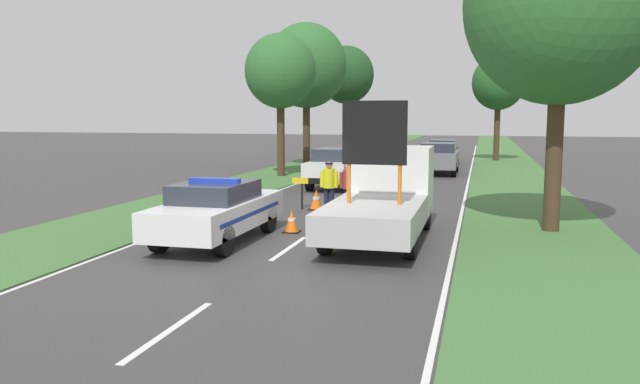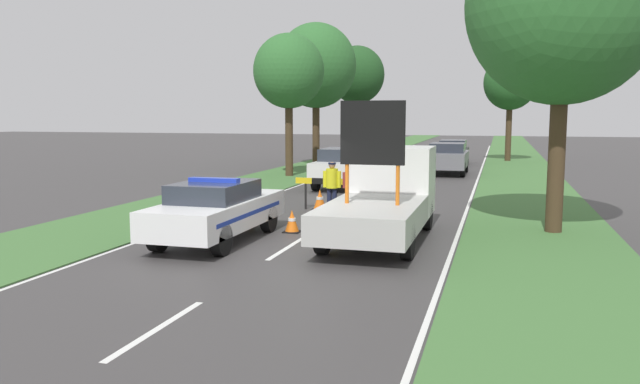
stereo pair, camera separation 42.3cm
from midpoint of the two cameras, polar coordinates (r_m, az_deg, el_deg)
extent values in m
plane|color=#3D3A3A|center=(14.28, -3.96, -5.33)|extent=(160.00, 160.00, 0.00)
cube|color=silver|center=(9.43, -14.81, -12.09)|extent=(0.12, 2.62, 0.01)
cube|color=silver|center=(14.49, -3.66, -5.12)|extent=(0.12, 2.62, 0.01)
cube|color=silver|center=(19.91, 1.48, -1.75)|extent=(0.12, 2.62, 0.01)
cube|color=silver|center=(25.46, 4.39, 0.17)|extent=(0.12, 2.62, 0.01)
cube|color=silver|center=(31.06, 6.26, 1.40)|extent=(0.12, 2.62, 0.01)
cube|color=silver|center=(36.70, 7.55, 2.26)|extent=(0.12, 2.62, 0.01)
cube|color=silver|center=(42.36, 8.50, 2.88)|extent=(0.12, 2.62, 0.01)
cube|color=silver|center=(48.04, 9.23, 3.36)|extent=(0.12, 2.62, 0.01)
cube|color=silver|center=(53.72, 9.81, 3.73)|extent=(0.12, 2.62, 0.01)
cube|color=silver|center=(59.40, 10.27, 4.04)|extent=(0.12, 2.62, 0.01)
cube|color=silver|center=(30.63, -0.93, 1.36)|extent=(0.10, 68.74, 0.01)
cube|color=silver|center=(29.54, 13.02, 0.97)|extent=(0.10, 68.74, 0.01)
cube|color=#427038|center=(34.87, -2.45, 2.08)|extent=(3.84, 120.00, 0.03)
cube|color=#427038|center=(33.38, 16.68, 1.56)|extent=(3.84, 120.00, 0.03)
cube|color=white|center=(15.32, -10.11, -1.95)|extent=(1.79, 4.71, 0.66)
cube|color=#282D38|center=(15.11, -10.37, 0.04)|extent=(1.58, 2.17, 0.44)
cylinder|color=black|center=(17.00, -10.41, -2.19)|extent=(0.24, 0.72, 0.72)
cylinder|color=black|center=(16.41, -5.49, -2.44)|extent=(0.24, 0.72, 0.72)
cylinder|color=black|center=(14.45, -15.30, -3.97)|extent=(0.24, 0.72, 0.72)
cylinder|color=black|center=(13.75, -9.67, -4.37)|extent=(0.24, 0.72, 0.72)
cube|color=#1E38C6|center=(15.08, -10.40, 1.07)|extent=(1.25, 0.24, 0.10)
cube|color=#193399|center=(15.31, -10.11, -1.83)|extent=(1.80, 3.86, 0.10)
cube|color=black|center=(17.51, -6.84, -0.98)|extent=(0.98, 0.08, 0.40)
cube|color=white|center=(16.99, 5.85, 1.11)|extent=(2.12, 1.73, 1.81)
cube|color=#232833|center=(17.79, 6.28, 2.43)|extent=(1.80, 0.04, 0.80)
cube|color=#B2B2AD|center=(14.28, 4.08, -2.38)|extent=(2.12, 3.96, 0.64)
cylinder|color=#D16619|center=(14.29, 1.80, 0.76)|extent=(0.09, 0.09, 0.90)
cylinder|color=#D16619|center=(14.08, 6.45, 0.63)|extent=(0.09, 0.09, 0.90)
cube|color=black|center=(14.10, 4.15, 5.42)|extent=(1.46, 0.12, 1.44)
cylinder|color=black|center=(17.27, 2.73, -1.80)|extent=(0.24, 0.80, 0.80)
cylinder|color=black|center=(16.99, 8.94, -2.02)|extent=(0.24, 0.80, 0.80)
cylinder|color=black|center=(13.78, -0.38, -4.06)|extent=(0.24, 0.80, 0.80)
cylinder|color=black|center=(13.43, 7.40, -4.42)|extent=(0.24, 0.80, 0.80)
cylinder|color=black|center=(20.28, -2.25, -0.41)|extent=(0.07, 0.07, 0.84)
cylinder|color=black|center=(19.69, 5.09, -0.65)|extent=(0.07, 0.07, 0.84)
cube|color=yellow|center=(20.24, -2.40, 1.04)|extent=(0.55, 0.08, 0.19)
cube|color=black|center=(20.08, -0.91, 1.00)|extent=(0.55, 0.08, 0.19)
cube|color=yellow|center=(19.95, 0.61, 0.96)|extent=(0.55, 0.08, 0.19)
cube|color=black|center=(19.82, 2.14, 0.92)|extent=(0.55, 0.08, 0.19)
cube|color=yellow|center=(19.71, 3.69, 0.87)|extent=(0.55, 0.08, 0.19)
cube|color=black|center=(19.62, 5.26, 0.83)|extent=(0.55, 0.08, 0.19)
cylinder|color=#191E38|center=(19.40, -0.03, -0.79)|extent=(0.15, 0.15, 0.80)
cylinder|color=#191E38|center=(19.36, 0.44, -0.81)|extent=(0.15, 0.15, 0.80)
cylinder|color=yellow|center=(19.30, 0.21, 1.27)|extent=(0.37, 0.37, 0.60)
cylinder|color=yellow|center=(19.36, -0.45, 1.19)|extent=(0.12, 0.12, 0.51)
cylinder|color=yellow|center=(19.25, 0.87, 1.16)|extent=(0.12, 0.12, 0.51)
sphere|color=#A57A5B|center=(19.26, 0.21, 2.46)|extent=(0.21, 0.21, 0.21)
cylinder|color=#141933|center=(19.26, 0.21, 2.63)|extent=(0.24, 0.24, 0.05)
cylinder|color=#191E38|center=(19.42, 1.75, -0.83)|extent=(0.15, 0.15, 0.78)
cylinder|color=#191E38|center=(19.39, 2.21, -0.84)|extent=(0.15, 0.15, 0.78)
cylinder|color=maroon|center=(19.33, 1.99, 1.16)|extent=(0.36, 0.36, 0.58)
cylinder|color=maroon|center=(19.38, 1.34, 1.09)|extent=(0.12, 0.12, 0.50)
cylinder|color=maroon|center=(19.28, 2.63, 1.06)|extent=(0.12, 0.12, 0.50)
sphere|color=#A57A5B|center=(19.29, 1.99, 2.32)|extent=(0.20, 0.20, 0.20)
cube|color=black|center=(15.26, -0.51, -4.43)|extent=(0.39, 0.39, 0.03)
cone|color=orange|center=(15.21, -0.51, -3.44)|extent=(0.33, 0.33, 0.51)
cylinder|color=white|center=(15.21, -0.51, -3.34)|extent=(0.19, 0.19, 0.07)
cube|color=black|center=(20.24, -0.93, -1.57)|extent=(0.48, 0.48, 0.03)
cone|color=orange|center=(20.19, -0.93, -0.65)|extent=(0.41, 0.41, 0.63)
cylinder|color=white|center=(20.19, -0.93, -0.56)|extent=(0.23, 0.23, 0.09)
cube|color=black|center=(17.88, -7.08, -2.78)|extent=(0.39, 0.39, 0.03)
cone|color=orange|center=(17.84, -7.09, -1.93)|extent=(0.33, 0.33, 0.51)
cylinder|color=white|center=(17.83, -7.09, -1.85)|extent=(0.19, 0.19, 0.07)
cube|color=black|center=(20.39, 7.44, -1.57)|extent=(0.47, 0.47, 0.03)
cone|color=orange|center=(20.34, 7.46, -0.67)|extent=(0.40, 0.40, 0.61)
cylinder|color=white|center=(20.34, 7.46, -0.59)|extent=(0.22, 0.22, 0.09)
cube|color=black|center=(16.38, -3.34, -3.65)|extent=(0.43, 0.43, 0.03)
cone|color=orange|center=(16.33, -3.35, -2.63)|extent=(0.36, 0.36, 0.56)
cylinder|color=white|center=(16.33, -3.35, -2.53)|extent=(0.20, 0.20, 0.08)
cube|color=silver|center=(26.38, 0.98, 2.11)|extent=(1.72, 4.61, 0.78)
cube|color=#282D38|center=(26.19, 0.91, 3.47)|extent=(1.51, 2.12, 0.50)
cylinder|color=black|center=(27.97, 0.19, 1.59)|extent=(0.24, 0.76, 0.76)
cylinder|color=black|center=(27.64, 3.17, 1.52)|extent=(0.24, 0.76, 0.76)
cylinder|color=black|center=(25.23, -1.42, 0.99)|extent=(0.24, 0.76, 0.76)
cylinder|color=black|center=(24.86, 1.86, 0.90)|extent=(0.24, 0.76, 0.76)
cube|color=slate|center=(32.96, 10.43, 2.97)|extent=(1.93, 4.42, 0.77)
cube|color=#282D38|center=(32.79, 10.44, 4.03)|extent=(1.70, 2.03, 0.46)
cylinder|color=black|center=(34.42, 9.18, 2.53)|extent=(0.24, 0.75, 0.75)
cylinder|color=black|center=(34.30, 11.99, 2.45)|extent=(0.24, 0.75, 0.75)
cylinder|color=black|center=(31.70, 8.71, 2.15)|extent=(0.24, 0.75, 0.75)
cylinder|color=black|center=(31.58, 11.76, 2.07)|extent=(0.24, 0.75, 0.75)
cube|color=black|center=(39.60, 10.84, 3.52)|extent=(1.72, 4.52, 0.61)
cube|color=#282D38|center=(39.43, 10.85, 4.33)|extent=(1.51, 2.08, 0.52)
cylinder|color=black|center=(41.07, 9.93, 3.24)|extent=(0.24, 0.75, 0.75)
cylinder|color=black|center=(40.97, 11.99, 3.18)|extent=(0.24, 0.75, 0.75)
cylinder|color=black|center=(38.28, 9.58, 2.97)|extent=(0.24, 0.75, 0.75)
cylinder|color=black|center=(38.18, 11.80, 2.91)|extent=(0.24, 0.75, 0.75)
cylinder|color=#42301E|center=(31.05, -3.99, 5.01)|extent=(0.38, 0.38, 3.88)
ellipsoid|color=#2D662D|center=(31.10, -4.04, 10.99)|extent=(3.48, 3.48, 3.65)
cylinder|color=#42301E|center=(17.25, 19.95, 3.18)|extent=(0.43, 0.43, 4.03)
ellipsoid|color=#2D662D|center=(17.44, 20.50, 15.85)|extent=(4.86, 4.86, 5.10)
cylinder|color=#42301E|center=(42.99, 15.59, 5.33)|extent=(0.38, 0.38, 3.87)
ellipsoid|color=#235623|center=(43.03, 15.73, 9.61)|extent=(3.42, 3.42, 3.59)
cylinder|color=#42301E|center=(36.71, -1.58, 5.54)|extent=(0.42, 0.42, 4.13)
ellipsoid|color=#2D662D|center=(36.80, -1.60, 11.49)|extent=(4.66, 4.66, 4.89)
cylinder|color=#42301E|center=(41.79, 2.12, 5.85)|extent=(0.39, 0.39, 4.31)
ellipsoid|color=#1E471E|center=(41.86, 2.14, 10.66)|extent=(3.61, 3.61, 3.79)
camera|label=1|loc=(0.21, -90.76, -0.09)|focal=35.00mm
camera|label=2|loc=(0.21, 89.24, 0.09)|focal=35.00mm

